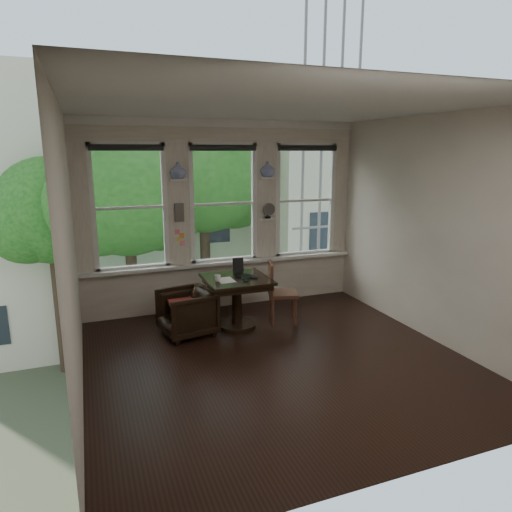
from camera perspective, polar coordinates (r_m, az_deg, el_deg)
name	(u,v)px	position (r m, az deg, el deg)	size (l,w,h in m)	color
ground	(277,360)	(5.77, 2.70, -12.91)	(4.50, 4.50, 0.00)	black
ceiling	(280,106)	(5.22, 3.07, 18.26)	(4.50, 4.50, 0.00)	silver
wall_back	(223,216)	(7.38, -4.12, 5.00)	(4.50, 4.50, 0.00)	silver
wall_front	(405,298)	(3.41, 18.15, -5.00)	(4.50, 4.50, 0.00)	silver
wall_left	(70,256)	(4.87, -22.20, -0.06)	(4.50, 4.50, 0.00)	silver
wall_right	(434,230)	(6.51, 21.37, 3.08)	(4.50, 4.50, 0.00)	silver
window_left	(130,208)	(7.09, -15.52, 5.86)	(1.10, 0.12, 1.90)	white
window_center	(223,204)	(7.36, -4.15, 6.54)	(1.10, 0.12, 1.90)	white
window_right	(304,200)	(7.89, 6.06, 6.93)	(1.10, 0.12, 1.90)	white
shelf_left	(178,180)	(7.05, -9.69, 9.38)	(0.26, 0.16, 0.03)	white
shelf_right	(267,178)	(7.47, 1.44, 9.74)	(0.26, 0.16, 0.03)	white
intercom	(179,213)	(7.13, -9.59, 5.38)	(0.14, 0.06, 0.28)	#59544F
sticky_notes	(180,235)	(7.19, -9.49, 2.62)	(0.16, 0.01, 0.24)	pink
desk_fan	(268,213)	(7.50, 1.47, 5.39)	(0.20, 0.20, 0.24)	#59544F
vase_left	(178,170)	(7.05, -9.74, 10.51)	(0.24, 0.24, 0.25)	white
vase_right	(267,169)	(7.46, 1.44, 10.81)	(0.24, 0.24, 0.25)	white
table	(237,303)	(6.65, -2.41, -5.84)	(0.90, 0.90, 0.75)	black
armchair_left	(187,313)	(6.47, -8.66, -7.02)	(0.69, 0.71, 0.65)	black
cushion_red	(186,304)	(6.43, -8.70, -5.96)	(0.45, 0.45, 0.06)	maroon
side_chair_right	(283,293)	(6.82, 3.40, -4.62)	(0.42, 0.42, 0.92)	#432618
laptop	(246,277)	(6.51, -1.21, -2.69)	(0.32, 0.20, 0.02)	black
mug	(217,278)	(6.38, -4.84, -2.77)	(0.09, 0.09, 0.09)	white
drinking_glass	(246,278)	(6.34, -1.27, -2.75)	(0.13, 0.13, 0.10)	white
tablet	(238,265)	(6.79, -2.26, -1.17)	(0.16, 0.02, 0.22)	black
papers	(226,280)	(6.42, -3.80, -3.03)	(0.22, 0.30, 0.00)	silver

